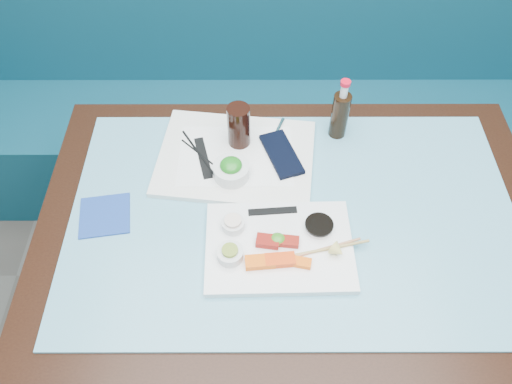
{
  "coord_description": "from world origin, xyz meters",
  "views": [
    {
      "loc": [
        -0.1,
        0.67,
        1.88
      ],
      "look_at": [
        -0.1,
        1.5,
        0.8
      ],
      "focal_mm": 35.0,
      "sensor_mm": 36.0,
      "label": 1
    }
  ],
  "objects_px": {
    "serving_tray": "(236,158)",
    "blue_napkin": "(105,215)",
    "booth_bench": "(279,107)",
    "cola_glass": "(239,126)",
    "sashimi_plate": "(279,247)",
    "cola_bottle_body": "(340,116)",
    "seaweed_bowl": "(231,171)",
    "dining_table": "(292,233)"
  },
  "relations": [
    {
      "from": "booth_bench",
      "to": "cola_bottle_body",
      "type": "distance_m",
      "value": 0.72
    },
    {
      "from": "dining_table",
      "to": "serving_tray",
      "type": "relative_size",
      "value": 3.09
    },
    {
      "from": "serving_tray",
      "to": "cola_bottle_body",
      "type": "bearing_deg",
      "value": 26.09
    },
    {
      "from": "booth_bench",
      "to": "cola_bottle_body",
      "type": "xyz_separation_m",
      "value": [
        0.15,
        -0.53,
        0.46
      ]
    },
    {
      "from": "sashimi_plate",
      "to": "blue_napkin",
      "type": "bearing_deg",
      "value": 166.31
    },
    {
      "from": "sashimi_plate",
      "to": "cola_glass",
      "type": "height_order",
      "value": "cola_glass"
    },
    {
      "from": "dining_table",
      "to": "sashimi_plate",
      "type": "height_order",
      "value": "sashimi_plate"
    },
    {
      "from": "booth_bench",
      "to": "cola_bottle_body",
      "type": "height_order",
      "value": "booth_bench"
    },
    {
      "from": "blue_napkin",
      "to": "cola_glass",
      "type": "bearing_deg",
      "value": 35.49
    },
    {
      "from": "cola_bottle_body",
      "to": "blue_napkin",
      "type": "bearing_deg",
      "value": -154.84
    },
    {
      "from": "serving_tray",
      "to": "cola_bottle_body",
      "type": "height_order",
      "value": "cola_bottle_body"
    },
    {
      "from": "dining_table",
      "to": "sashimi_plate",
      "type": "bearing_deg",
      "value": -111.48
    },
    {
      "from": "cola_bottle_body",
      "to": "cola_glass",
      "type": "bearing_deg",
      "value": -170.01
    },
    {
      "from": "seaweed_bowl",
      "to": "blue_napkin",
      "type": "height_order",
      "value": "seaweed_bowl"
    },
    {
      "from": "booth_bench",
      "to": "cola_bottle_body",
      "type": "bearing_deg",
      "value": -74.36
    },
    {
      "from": "booth_bench",
      "to": "cola_glass",
      "type": "height_order",
      "value": "booth_bench"
    },
    {
      "from": "dining_table",
      "to": "serving_tray",
      "type": "height_order",
      "value": "serving_tray"
    },
    {
      "from": "booth_bench",
      "to": "sashimi_plate",
      "type": "relative_size",
      "value": 7.92
    },
    {
      "from": "sashimi_plate",
      "to": "seaweed_bowl",
      "type": "relative_size",
      "value": 3.65
    },
    {
      "from": "cola_bottle_body",
      "to": "blue_napkin",
      "type": "relative_size",
      "value": 1.12
    },
    {
      "from": "sashimi_plate",
      "to": "serving_tray",
      "type": "xyz_separation_m",
      "value": [
        -0.12,
        0.31,
        -0.0
      ]
    },
    {
      "from": "dining_table",
      "to": "cola_bottle_body",
      "type": "distance_m",
      "value": 0.38
    },
    {
      "from": "booth_bench",
      "to": "serving_tray",
      "type": "distance_m",
      "value": 0.77
    },
    {
      "from": "seaweed_bowl",
      "to": "cola_bottle_body",
      "type": "bearing_deg",
      "value": 29.7
    },
    {
      "from": "serving_tray",
      "to": "sashimi_plate",
      "type": "bearing_deg",
      "value": -61.88
    },
    {
      "from": "booth_bench",
      "to": "blue_napkin",
      "type": "xyz_separation_m",
      "value": [
        -0.51,
        -0.84,
        0.39
      ]
    },
    {
      "from": "dining_table",
      "to": "cola_glass",
      "type": "distance_m",
      "value": 0.35
    },
    {
      "from": "blue_napkin",
      "to": "booth_bench",
      "type": "bearing_deg",
      "value": 58.58
    },
    {
      "from": "seaweed_bowl",
      "to": "cola_bottle_body",
      "type": "relative_size",
      "value": 0.69
    },
    {
      "from": "sashimi_plate",
      "to": "cola_bottle_body",
      "type": "bearing_deg",
      "value": 64.09
    },
    {
      "from": "dining_table",
      "to": "blue_napkin",
      "type": "height_order",
      "value": "blue_napkin"
    },
    {
      "from": "serving_tray",
      "to": "blue_napkin",
      "type": "height_order",
      "value": "serving_tray"
    },
    {
      "from": "dining_table",
      "to": "sashimi_plate",
      "type": "xyz_separation_m",
      "value": [
        -0.04,
        -0.11,
        0.1
      ]
    },
    {
      "from": "seaweed_bowl",
      "to": "sashimi_plate",
      "type": "bearing_deg",
      "value": -60.96
    },
    {
      "from": "cola_glass",
      "to": "blue_napkin",
      "type": "distance_m",
      "value": 0.45
    },
    {
      "from": "booth_bench",
      "to": "seaweed_bowl",
      "type": "bearing_deg",
      "value": -103.54
    },
    {
      "from": "cola_bottle_body",
      "to": "dining_table",
      "type": "bearing_deg",
      "value": -115.78
    },
    {
      "from": "booth_bench",
      "to": "dining_table",
      "type": "bearing_deg",
      "value": -90.0
    },
    {
      "from": "cola_glass",
      "to": "serving_tray",
      "type": "bearing_deg",
      "value": -100.3
    },
    {
      "from": "blue_napkin",
      "to": "seaweed_bowl",
      "type": "bearing_deg",
      "value": 20.58
    },
    {
      "from": "serving_tray",
      "to": "blue_napkin",
      "type": "xyz_separation_m",
      "value": [
        -0.35,
        -0.2,
        -0.01
      ]
    },
    {
      "from": "booth_bench",
      "to": "cola_glass",
      "type": "xyz_separation_m",
      "value": [
        -0.15,
        -0.58,
        0.47
      ]
    }
  ]
}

